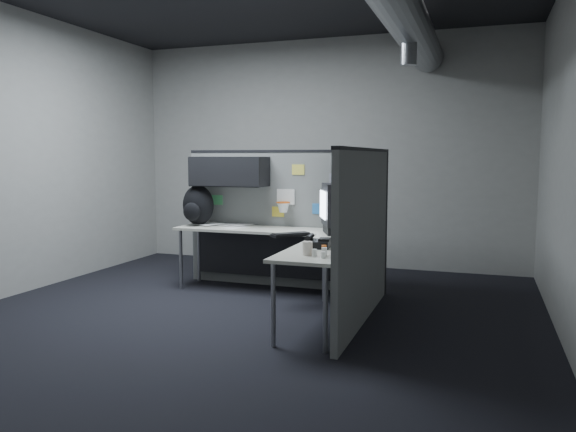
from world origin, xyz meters
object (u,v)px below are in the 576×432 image
at_px(desk, 286,244).
at_px(keyboard, 291,235).
at_px(phone, 317,243).
at_px(monitor, 346,208).
at_px(backpack, 198,206).

height_order(desk, keyboard, keyboard).
height_order(keyboard, phone, phone).
height_order(desk, monitor, monitor).
bearing_deg(desk, keyboard, -58.10).
bearing_deg(backpack, keyboard, -1.73).
xyz_separation_m(keyboard, phone, (0.46, -0.60, 0.03)).
relative_size(keyboard, phone, 1.49).
relative_size(keyboard, backpack, 0.83).
bearing_deg(backpack, desk, 4.92).
xyz_separation_m(phone, backpack, (-1.83, 1.15, 0.19)).
bearing_deg(keyboard, phone, -53.57).
xyz_separation_m(keyboard, backpack, (-1.37, 0.54, 0.22)).
distance_m(desk, backpack, 1.33).
distance_m(desk, keyboard, 0.28).
bearing_deg(keyboard, desk, 121.13).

